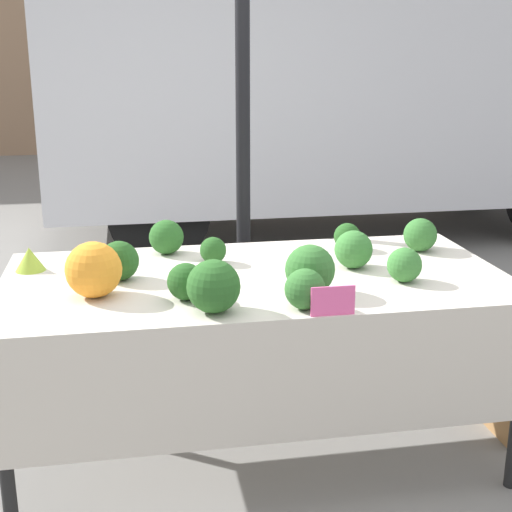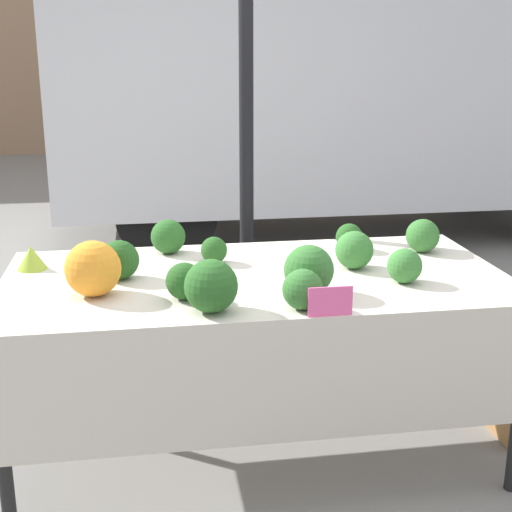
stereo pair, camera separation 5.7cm
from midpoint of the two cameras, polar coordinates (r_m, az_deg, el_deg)
The scene contains 18 objects.
ground_plane at distance 3.18m, azimuth 0.53°, elevation -15.22°, with size 40.00×40.00×0.00m, color gray.
tent_pole at distance 3.51m, azimuth -0.31°, elevation 10.55°, with size 0.07×0.07×2.62m.
parked_truck at distance 6.68m, azimuth 5.70°, elevation 13.32°, with size 5.03×2.10×2.44m.
market_table at distance 2.81m, azimuth 0.80°, elevation -3.59°, with size 2.00×1.00×0.79m.
orange_cauliflower at distance 2.64m, azimuth -12.32°, elevation -1.00°, with size 0.21×0.21×0.21m.
romanesco_head at distance 3.04m, azimuth -17.00°, elevation -0.14°, with size 0.12×0.12×0.10m.
broccoli_head_0 at distance 3.24m, azimuth 13.68°, elevation 1.58°, with size 0.15×0.15×0.15m.
broccoli_head_1 at distance 2.61m, azimuth 4.87°, elevation -1.11°, with size 0.18×0.18×0.18m.
broccoli_head_2 at distance 2.57m, azimuth -5.13°, elevation -2.01°, with size 0.14×0.14×0.14m.
broccoli_head_3 at distance 3.22m, azimuth 7.97°, elevation 1.53°, with size 0.12×0.12×0.12m.
broccoli_head_4 at distance 2.43m, azimuth -2.95°, elevation -2.42°, with size 0.19×0.19×0.19m.
broccoli_head_5 at distance 3.00m, azimuth -2.84°, elevation 0.48°, with size 0.11×0.11×0.11m.
broccoli_head_6 at distance 2.94m, azimuth 8.42°, elevation 0.48°, with size 0.16×0.16×0.16m.
broccoli_head_7 at distance 2.47m, azimuth 4.42°, elevation -2.68°, with size 0.14×0.14×0.14m.
broccoli_head_8 at distance 2.82m, azimuth -10.31°, elevation -0.31°, with size 0.16×0.16×0.16m.
broccoli_head_9 at distance 2.80m, azimuth 12.37°, elevation -0.77°, with size 0.14×0.14×0.14m.
broccoli_head_10 at distance 3.15m, azimuth -6.53°, elevation 1.55°, with size 0.15×0.15×0.15m.
price_sign at distance 2.42m, azimuth 6.64°, elevation -3.64°, with size 0.15×0.01×0.10m.
Camera 2 is at (-0.43, -2.68, 1.66)m, focal length 50.00 mm.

